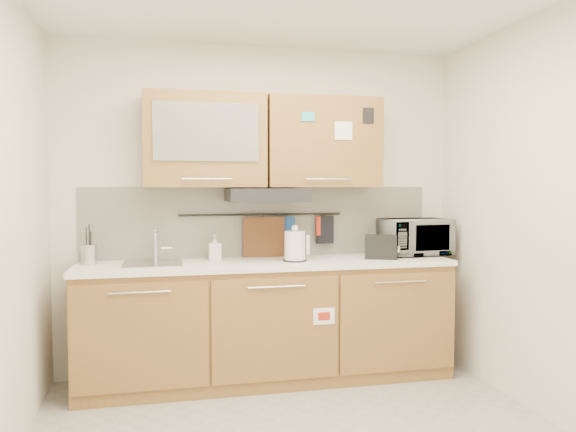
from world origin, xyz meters
name	(u,v)px	position (x,y,z in m)	size (l,w,h in m)	color
wall_back	(261,209)	(0.00, 1.50, 1.30)	(3.20, 3.20, 0.00)	silver
wall_right	(561,217)	(1.60, 0.00, 1.30)	(3.00, 3.00, 0.00)	silver
base_cabinet	(268,328)	(0.00, 1.19, 0.41)	(2.80, 0.64, 0.88)	olive
countertop	(268,264)	(0.00, 1.19, 0.90)	(2.82, 0.62, 0.04)	white
backsplash	(261,222)	(0.00, 1.49, 1.20)	(2.80, 0.02, 0.56)	silver
upper_cabinets	(264,142)	(0.00, 1.32, 1.83)	(1.82, 0.37, 0.70)	olive
range_hood	(266,195)	(0.00, 1.25, 1.42)	(0.60, 0.46, 0.10)	black
sink	(153,264)	(-0.85, 1.21, 0.92)	(0.42, 0.40, 0.26)	silver
utensil_rail	(262,214)	(0.00, 1.45, 1.26)	(0.02, 0.02, 1.30)	black
utensil_crock	(89,254)	(-1.30, 1.30, 1.00)	(0.15, 0.15, 0.29)	#B3B4B8
kettle	(295,247)	(0.20, 1.13, 1.03)	(0.20, 0.18, 0.27)	silver
toaster	(381,247)	(0.89, 1.13, 1.01)	(0.28, 0.23, 0.18)	black
microwave	(415,237)	(1.25, 1.28, 1.07)	(0.53, 0.36, 0.30)	#999999
soap_bottle	(215,248)	(-0.39, 1.32, 1.02)	(0.09, 0.09, 0.20)	#999999
cutting_board	(264,243)	(0.01, 1.44, 1.04)	(0.33, 0.02, 0.41)	brown
oven_mitt	(287,230)	(0.20, 1.44, 1.13)	(0.13, 0.03, 0.22)	navy
dark_pouch	(325,230)	(0.52, 1.44, 1.13)	(0.14, 0.04, 0.22)	black
pot_holder	(322,226)	(0.50, 1.44, 1.16)	(0.13, 0.02, 0.15)	red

